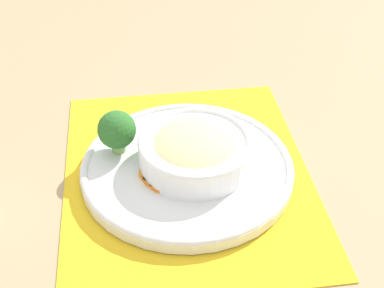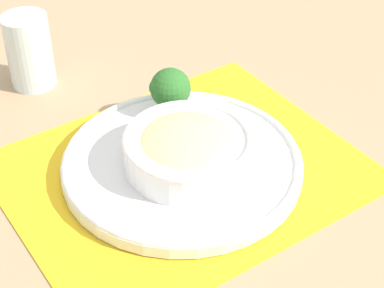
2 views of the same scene
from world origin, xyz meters
TOP-DOWN VIEW (x-y plane):
  - ground_plane at (0.00, 0.00)m, footprint 4.00×4.00m
  - placemat at (0.00, 0.00)m, footprint 0.48×0.41m
  - plate at (0.00, 0.00)m, footprint 0.31×0.31m
  - bowl at (0.00, -0.01)m, footprint 0.17×0.17m
  - broccoli_floret at (0.06, 0.09)m, footprint 0.06×0.06m
  - carrot_slice_near at (-0.01, 0.05)m, footprint 0.05×0.05m
  - carrot_slice_middle at (-0.02, 0.05)m, footprint 0.05×0.05m
  - carrot_slice_far at (-0.03, 0.04)m, footprint 0.05×0.05m
  - water_glass at (-0.04, 0.32)m, footprint 0.07×0.07m

SIDE VIEW (x-z plane):
  - ground_plane at x=0.00m, z-range 0.00..0.00m
  - placemat at x=0.00m, z-range 0.00..0.00m
  - plate at x=0.00m, z-range 0.00..0.03m
  - carrot_slice_near at x=-0.01m, z-range 0.02..0.03m
  - carrot_slice_middle at x=-0.02m, z-range 0.02..0.03m
  - carrot_slice_far at x=-0.03m, z-range 0.02..0.03m
  - bowl at x=0.00m, z-range 0.02..0.07m
  - water_glass at x=-0.04m, z-range -0.01..0.11m
  - broccoli_floret at x=0.06m, z-range 0.02..0.09m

